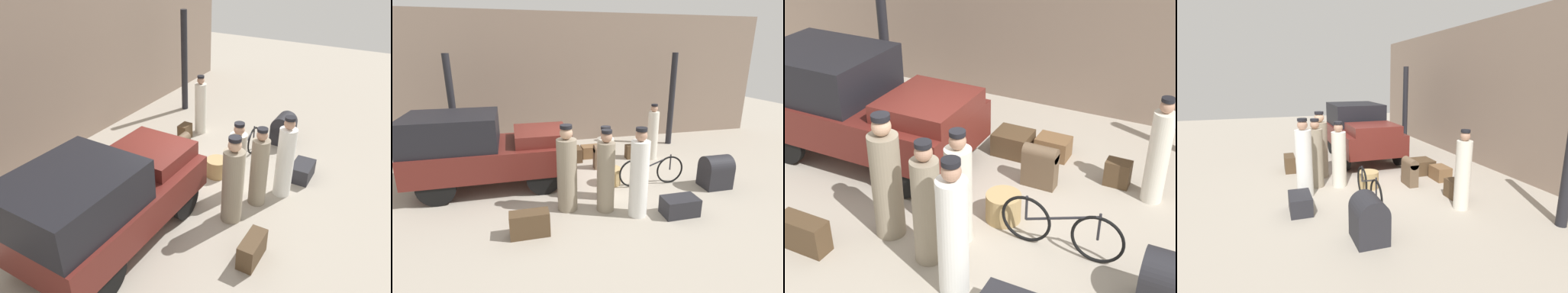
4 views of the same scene
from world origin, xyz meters
TOP-DOWN VIEW (x-y plane):
  - ground_plane at (0.00, 0.00)m, footprint 30.00×30.00m
  - station_building_facade at (0.00, 4.08)m, footprint 16.00×0.15m
  - canopy_pillar_left at (-3.30, 2.75)m, footprint 0.20×0.20m
  - canopy_pillar_right at (3.87, 2.75)m, footprint 0.20×0.20m
  - truck at (-2.34, 0.59)m, footprint 3.76×1.86m
  - bicycle at (1.70, -0.40)m, footprint 1.72×0.04m
  - wicker_basket at (0.72, -0.09)m, footprint 0.52×0.52m
  - porter_with_bicycle at (0.79, -1.68)m, footprint 0.38×0.38m
  - conductor_in_dark_uniform at (-0.57, -1.09)m, footprint 0.42×0.42m
  - porter_carrying_trunk at (0.20, -1.32)m, footprint 0.37×0.37m
  - porter_standing_middle at (2.57, 1.41)m, footprint 0.33×0.33m
  - porter_lifting_near_truck at (0.36, -0.76)m, footprint 0.37×0.37m
  - trunk_barrel_dark at (3.19, -0.88)m, footprint 0.67×0.56m
  - trunk_wicker_pale at (0.86, 1.00)m, footprint 0.56×0.25m
  - trunk_umber_medium at (-1.42, -1.90)m, footprint 0.72×0.30m
  - suitcase_small_leather at (0.74, 1.99)m, footprint 0.58×0.42m
  - trunk_large_brown at (1.64, -1.89)m, footprint 0.73×0.45m
  - suitcase_tan_flat at (1.98, 1.59)m, footprint 0.40×0.26m
  - suitcase_black_upright at (0.05, 1.80)m, footprint 0.64×0.56m

SIDE VIEW (x-z plane):
  - ground_plane at x=0.00m, z-range 0.00..0.00m
  - suitcase_small_leather at x=0.74m, z-range 0.00..0.37m
  - trunk_large_brown at x=1.64m, z-range 0.00..0.38m
  - suitcase_black_upright at x=0.05m, z-range 0.00..0.42m
  - wicker_basket at x=0.72m, z-range 0.00..0.43m
  - suitcase_tan_flat at x=1.98m, z-range 0.00..0.43m
  - trunk_umber_medium at x=-1.42m, z-range 0.00..0.47m
  - bicycle at x=1.70m, z-range -0.01..0.76m
  - trunk_wicker_pale at x=0.86m, z-range 0.03..0.75m
  - trunk_barrel_dark at x=3.19m, z-range 0.00..0.81m
  - porter_lifting_near_truck at x=0.36m, z-range -0.07..1.62m
  - porter_standing_middle at x=2.57m, z-range -0.06..1.66m
  - porter_carrying_trunk at x=0.20m, z-range -0.07..1.70m
  - conductor_in_dark_uniform at x=-0.57m, z-range -0.08..1.78m
  - porter_with_bicycle at x=0.79m, z-range -0.07..1.79m
  - truck at x=-2.34m, z-range 0.09..1.93m
  - canopy_pillar_left at x=-3.30m, z-range 0.00..3.18m
  - canopy_pillar_right at x=3.87m, z-range 0.00..3.18m
  - station_building_facade at x=0.00m, z-range 0.00..4.50m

